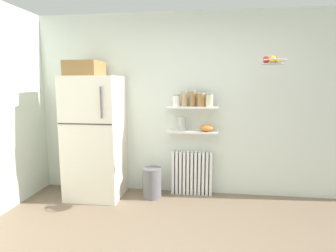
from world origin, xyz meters
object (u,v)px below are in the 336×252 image
at_px(storage_jar_1, 184,99).
at_px(storage_jar_3, 201,100).
at_px(storage_jar_2, 193,98).
at_px(hanging_fruit_basket, 272,61).
at_px(shelf_bowl, 207,128).
at_px(storage_jar_0, 176,100).
at_px(storage_jar_4, 209,100).
at_px(refrigerator, 95,134).
at_px(vase, 182,124).
at_px(trash_bin, 152,183).
at_px(radiator, 192,173).

distance_m(storage_jar_1, storage_jar_3, 0.23).
distance_m(storage_jar_2, hanging_fruit_basket, 1.16).
distance_m(storage_jar_2, shelf_bowl, 0.46).
distance_m(storage_jar_0, storage_jar_2, 0.23).
bearing_deg(storage_jar_1, storage_jar_4, 0.00).
xyz_separation_m(refrigerator, storage_jar_3, (1.48, 0.22, 0.49)).
distance_m(refrigerator, vase, 1.24).
bearing_deg(storage_jar_2, shelf_bowl, 0.00).
relative_size(storage_jar_2, shelf_bowl, 1.16).
distance_m(storage_jar_0, shelf_bowl, 0.58).
relative_size(vase, trash_bin, 0.45).
bearing_deg(storage_jar_0, vase, 0.00).
height_order(storage_jar_2, storage_jar_3, storage_jar_2).
relative_size(storage_jar_0, hanging_fruit_basket, 0.52).
bearing_deg(shelf_bowl, storage_jar_1, 180.00).
height_order(storage_jar_0, storage_jar_2, storage_jar_2).
xyz_separation_m(shelf_bowl, trash_bin, (-0.76, -0.18, -0.77)).
height_order(trash_bin, hanging_fruit_basket, hanging_fruit_basket).
bearing_deg(storage_jar_2, storage_jar_4, 0.00).
bearing_deg(storage_jar_2, storage_jar_3, 0.00).
height_order(storage_jar_3, storage_jar_4, storage_jar_3).
relative_size(radiator, storage_jar_4, 3.50).
xyz_separation_m(storage_jar_2, storage_jar_3, (0.12, 0.00, -0.02)).
height_order(radiator, storage_jar_4, storage_jar_4).
bearing_deg(vase, radiator, 11.89).
bearing_deg(storage_jar_1, refrigerator, -170.09).
distance_m(refrigerator, radiator, 1.50).
bearing_deg(refrigerator, storage_jar_2, 9.09).
bearing_deg(shelf_bowl, radiator, 171.65).
xyz_separation_m(radiator, storage_jar_4, (0.23, -0.03, 1.06)).
xyz_separation_m(storage_jar_0, storage_jar_3, (0.35, 0.00, 0.01)).
relative_size(storage_jar_3, vase, 1.00).
bearing_deg(storage_jar_0, storage_jar_2, -0.00).
bearing_deg(hanging_fruit_basket, storage_jar_0, 157.15).
distance_m(radiator, storage_jar_4, 1.09).
height_order(vase, shelf_bowl, vase).
distance_m(radiator, storage_jar_2, 1.09).
bearing_deg(trash_bin, storage_jar_2, 18.06).
bearing_deg(vase, trash_bin, -156.28).
bearing_deg(radiator, storage_jar_3, -14.58).
bearing_deg(storage_jar_2, vase, 180.00).
height_order(storage_jar_0, storage_jar_3, storage_jar_3).
xyz_separation_m(storage_jar_1, hanging_fruit_basket, (1.06, -0.49, 0.48)).
distance_m(vase, hanging_fruit_basket, 1.45).
xyz_separation_m(trash_bin, hanging_fruit_basket, (1.49, -0.31, 1.66)).
bearing_deg(hanging_fruit_basket, storage_jar_3, 149.12).
bearing_deg(vase, storage_jar_3, 0.00).
xyz_separation_m(radiator, shelf_bowl, (0.20, -0.03, 0.67)).
distance_m(storage_jar_0, vase, 0.34).
xyz_separation_m(storage_jar_0, hanging_fruit_basket, (1.17, -0.49, 0.50)).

